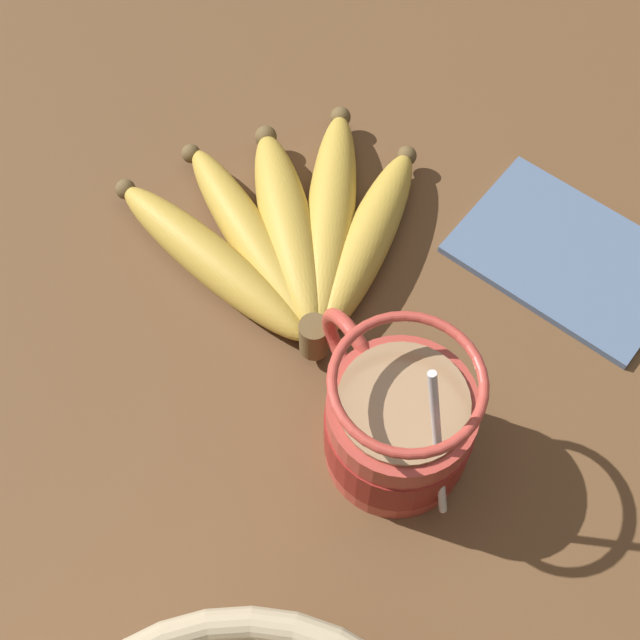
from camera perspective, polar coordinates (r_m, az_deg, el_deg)
name	(u,v)px	position (r cm, az deg, el deg)	size (l,w,h in cm)	color
table	(323,361)	(61.99, 0.18, -2.63)	(100.86, 100.86, 3.09)	brown
coffee_mug	(399,423)	(54.02, 5.08, -6.61)	(13.63, 9.03, 14.18)	#B23D33
banana_bunch	(290,236)	(63.46, -1.94, 5.42)	(20.80, 21.88, 4.12)	brown
napkin	(568,256)	(66.60, 15.59, 3.96)	(18.01, 15.19, 0.60)	slate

